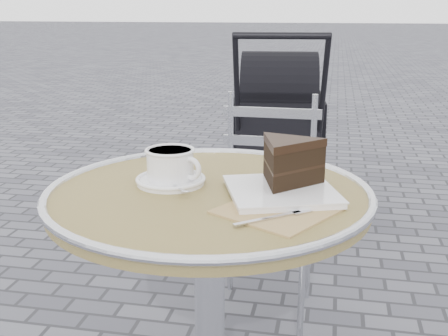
% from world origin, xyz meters
% --- Properties ---
extents(cafe_table, '(0.72, 0.72, 0.74)m').
position_xyz_m(cafe_table, '(0.00, 0.00, 0.57)').
color(cafe_table, silver).
rests_on(cafe_table, ground).
extents(cappuccino_set, '(0.16, 0.17, 0.08)m').
position_xyz_m(cappuccino_set, '(-0.10, 0.04, 0.77)').
color(cappuccino_set, white).
rests_on(cappuccino_set, cafe_table).
extents(cake_plate_set, '(0.28, 0.37, 0.12)m').
position_xyz_m(cake_plate_set, '(0.17, 0.02, 0.79)').
color(cake_plate_set, tan).
rests_on(cake_plate_set, cafe_table).
extents(bistro_chair, '(0.37, 0.37, 0.82)m').
position_xyz_m(bistro_chair, '(0.04, 0.84, 0.50)').
color(bistro_chair, silver).
rests_on(bistro_chair, ground).
extents(baby_stroller, '(0.54, 1.02, 1.02)m').
position_xyz_m(baby_stroller, '(-0.03, 1.87, 0.46)').
color(baby_stroller, black).
rests_on(baby_stroller, ground).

